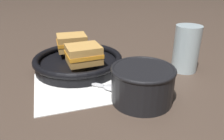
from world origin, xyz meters
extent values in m
plane|color=#47382D|center=(0.00, 0.00, 0.00)|extent=(4.00, 4.00, 0.00)
cube|color=white|center=(-0.05, 0.01, 0.00)|extent=(0.28, 0.25, 0.00)
cylinder|color=black|center=(0.07, -0.07, 0.04)|extent=(0.13, 0.13, 0.08)
cylinder|color=#C14C19|center=(0.07, -0.07, 0.06)|extent=(0.12, 0.12, 0.01)
torus|color=black|center=(0.07, -0.07, 0.08)|extent=(0.14, 0.14, 0.01)
cube|color=silver|center=(-0.05, 0.01, 0.01)|extent=(0.10, 0.06, 0.01)
ellipsoid|color=silver|center=(0.01, -0.03, 0.01)|extent=(0.06, 0.05, 0.01)
cylinder|color=black|center=(-0.07, 0.11, 0.01)|extent=(0.24, 0.24, 0.02)
torus|color=black|center=(-0.07, 0.11, 0.03)|extent=(0.25, 0.25, 0.02)
cube|color=#C18E47|center=(-0.05, 0.06, 0.05)|extent=(0.10, 0.09, 0.02)
cube|color=orange|center=(-0.05, 0.06, 0.07)|extent=(0.10, 0.10, 0.01)
cube|color=#C18E47|center=(-0.05, 0.06, 0.08)|extent=(0.10, 0.09, 0.02)
cube|color=#C18E47|center=(-0.09, 0.17, 0.05)|extent=(0.10, 0.09, 0.02)
cube|color=orange|center=(-0.09, 0.17, 0.07)|extent=(0.10, 0.09, 0.01)
cube|color=#C18E47|center=(-0.09, 0.17, 0.08)|extent=(0.10, 0.09, 0.02)
cylinder|color=silver|center=(0.23, 0.07, 0.06)|extent=(0.07, 0.07, 0.13)
camera|label=1|loc=(-0.04, -0.48, 0.26)|focal=35.00mm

